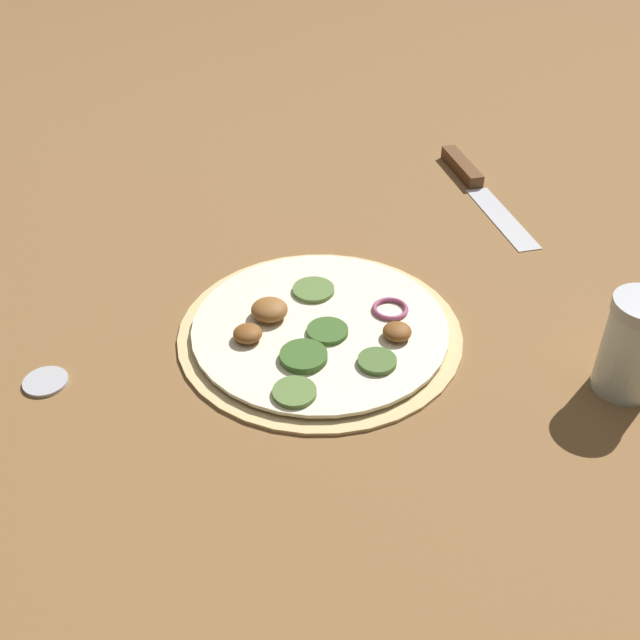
{
  "coord_description": "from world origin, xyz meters",
  "views": [
    {
      "loc": [
        0.53,
        -0.29,
        0.48
      ],
      "look_at": [
        0.0,
        0.0,
        0.02
      ],
      "focal_mm": 42.0,
      "sensor_mm": 36.0,
      "label": 1
    }
  ],
  "objects_px": {
    "pizza": "(319,329)",
    "knife": "(471,178)",
    "spice_jar": "(634,346)",
    "loose_cap": "(45,380)"
  },
  "relations": [
    {
      "from": "knife",
      "to": "loose_cap",
      "type": "relative_size",
      "value": 6.29
    },
    {
      "from": "spice_jar",
      "to": "loose_cap",
      "type": "bearing_deg",
      "value": -119.19
    },
    {
      "from": "pizza",
      "to": "spice_jar",
      "type": "relative_size",
      "value": 2.93
    },
    {
      "from": "knife",
      "to": "loose_cap",
      "type": "xyz_separation_m",
      "value": [
        0.14,
        -0.61,
        -0.0
      ]
    },
    {
      "from": "pizza",
      "to": "loose_cap",
      "type": "xyz_separation_m",
      "value": [
        -0.06,
        -0.26,
        -0.0
      ]
    },
    {
      "from": "pizza",
      "to": "knife",
      "type": "distance_m",
      "value": 0.4
    },
    {
      "from": "pizza",
      "to": "knife",
      "type": "xyz_separation_m",
      "value": [
        -0.2,
        0.35,
        0.0
      ]
    },
    {
      "from": "pizza",
      "to": "spice_jar",
      "type": "distance_m",
      "value": 0.3
    },
    {
      "from": "pizza",
      "to": "loose_cap",
      "type": "distance_m",
      "value": 0.27
    },
    {
      "from": "pizza",
      "to": "spice_jar",
      "type": "height_order",
      "value": "spice_jar"
    }
  ]
}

